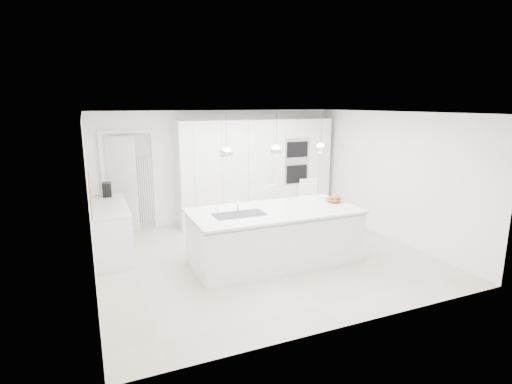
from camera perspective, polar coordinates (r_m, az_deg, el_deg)
name	(u,v)px	position (r m, az deg, el deg)	size (l,w,h in m)	color
floor	(263,256)	(7.19, 0.95, -9.08)	(5.50, 5.50, 0.00)	beige
wall_back	(218,166)	(9.13, -5.43, 3.68)	(5.50, 5.50, 0.00)	white
wall_left	(90,202)	(6.26, -22.68, -1.36)	(5.00, 5.00, 0.00)	white
ceiling	(263,113)	(6.68, 1.03, 11.28)	(5.50, 5.50, 0.00)	white
tall_cabinets	(256,170)	(9.14, -0.05, 3.12)	(3.60, 0.60, 2.30)	white
oven_stack	(297,161)	(9.22, 5.87, 4.40)	(0.62, 0.04, 1.05)	#A5A5A8
doorway_frame	(130,183)	(8.76, -17.58, 1.27)	(1.11, 0.08, 2.13)	white
hallway_door	(118,185)	(8.69, -19.18, 0.95)	(0.82, 0.04, 2.00)	white
radiator	(146,190)	(8.81, -15.44, 0.32)	(0.32, 0.04, 1.40)	white
left_base_cabinets	(111,230)	(7.63, -20.05, -5.13)	(0.60, 1.80, 0.86)	white
left_worktop	(109,206)	(7.52, -20.31, -1.86)	(0.62, 1.82, 0.04)	white
oak_backsplash	(90,192)	(7.45, -22.67, -0.03)	(0.02, 1.80, 0.50)	#A46D31
island_base	(275,237)	(6.82, 2.77, -6.44)	(2.80, 1.20, 0.86)	white
island_worktop	(274,211)	(6.73, 2.62, -2.69)	(2.84, 1.40, 0.04)	white
island_sink	(239,219)	(6.46, -2.41, -3.91)	(0.84, 0.44, 0.18)	#3F3F42
island_tap	(238,202)	(6.60, -2.64, -1.49)	(0.02, 0.02, 0.30)	white
pendant_left	(226,153)	(6.17, -4.25, 5.55)	(0.20, 0.20, 0.20)	white
pendant_mid	(276,151)	(6.49, 2.90, 5.92)	(0.20, 0.20, 0.20)	white
pendant_right	(321,148)	(6.91, 9.30, 6.17)	(0.20, 0.20, 0.20)	white
fruit_bowl	(334,200)	(7.35, 11.09, -1.17)	(0.28, 0.28, 0.07)	#A46D31
espresso_machine	(107,189)	(8.17, -20.52, 0.34)	(0.16, 0.25, 0.27)	black
bar_stool_left	(273,215)	(7.74, 2.38, -3.23)	(0.36, 0.50, 1.09)	white
bar_stool_right	(311,209)	(8.07, 7.91, -2.42)	(0.38, 0.53, 1.16)	white
apple_a	(332,198)	(7.34, 10.86, -0.91)	(0.08, 0.08, 0.08)	#BD381A
apple_b	(338,198)	(7.36, 11.59, -0.86)	(0.09, 0.09, 0.09)	#BD381A
banana_bunch	(336,196)	(7.33, 11.43, -0.56)	(0.22, 0.22, 0.03)	yellow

